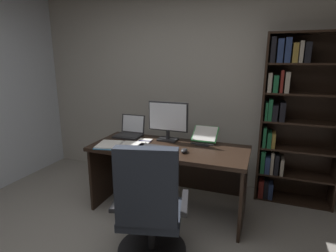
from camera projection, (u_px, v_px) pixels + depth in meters
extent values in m
cube|color=#B2ADA3|center=(189.00, 83.00, 3.60)|extent=(4.99, 0.12, 2.68)
cube|color=black|center=(169.00, 148.00, 2.86)|extent=(1.67, 0.70, 0.04)
cube|color=black|center=(106.00, 170.00, 3.22)|extent=(0.03, 0.64, 0.71)
cube|color=black|center=(243.00, 193.00, 2.68)|extent=(0.03, 0.64, 0.71)
cube|color=black|center=(178.00, 167.00, 3.24)|extent=(1.55, 0.03, 0.50)
cube|color=black|center=(262.00, 119.00, 3.15)|extent=(0.02, 0.31, 1.94)
cube|color=black|center=(299.00, 119.00, 3.15)|extent=(0.85, 0.01, 1.94)
cube|color=black|center=(291.00, 199.00, 3.25)|extent=(0.80, 0.29, 0.02)
cube|color=maroon|center=(261.00, 187.00, 3.28)|extent=(0.06, 0.18, 0.21)
cube|color=black|center=(266.00, 188.00, 3.27)|extent=(0.05, 0.19, 0.21)
cube|color=navy|center=(270.00, 190.00, 3.25)|extent=(0.05, 0.18, 0.19)
cube|color=black|center=(294.00, 174.00, 3.17)|extent=(0.80, 0.29, 0.02)
cube|color=#195633|center=(263.00, 160.00, 3.23)|extent=(0.04, 0.24, 0.27)
cube|color=navy|center=(268.00, 163.00, 3.21)|extent=(0.06, 0.22, 0.20)
cube|color=gray|center=(272.00, 162.00, 3.17)|extent=(0.03, 0.18, 0.26)
cube|color=black|center=(276.00, 163.00, 3.18)|extent=(0.04, 0.24, 0.24)
cube|color=gray|center=(282.00, 165.00, 3.16)|extent=(0.04, 0.22, 0.19)
cube|color=black|center=(297.00, 149.00, 3.09)|extent=(0.80, 0.29, 0.02)
cube|color=#195633|center=(265.00, 136.00, 3.16)|extent=(0.03, 0.24, 0.23)
cube|color=#195633|center=(269.00, 139.00, 3.15)|extent=(0.04, 0.25, 0.18)
cube|color=olive|center=(274.00, 140.00, 3.11)|extent=(0.04, 0.18, 0.18)
cube|color=black|center=(300.00, 122.00, 3.01)|extent=(0.80, 0.29, 0.02)
cube|color=#195633|center=(267.00, 111.00, 3.06)|extent=(0.03, 0.19, 0.21)
cube|color=#195633|center=(270.00, 110.00, 3.04)|extent=(0.04, 0.18, 0.24)
cube|color=black|center=(275.00, 112.00, 3.06)|extent=(0.06, 0.24, 0.18)
cube|color=black|center=(282.00, 111.00, 3.03)|extent=(0.06, 0.24, 0.21)
cube|color=black|center=(304.00, 94.00, 2.93)|extent=(0.80, 0.29, 0.02)
cube|color=gray|center=(270.00, 82.00, 3.01)|extent=(0.04, 0.25, 0.21)
cube|color=#195633|center=(276.00, 84.00, 2.97)|extent=(0.05, 0.20, 0.19)
cube|color=maroon|center=(282.00, 81.00, 2.95)|extent=(0.03, 0.21, 0.24)
cube|color=gray|center=(287.00, 82.00, 2.93)|extent=(0.05, 0.21, 0.22)
cube|color=black|center=(307.00, 64.00, 2.86)|extent=(0.80, 0.29, 0.02)
cube|color=black|center=(273.00, 50.00, 2.89)|extent=(0.05, 0.18, 0.27)
cube|color=navy|center=(280.00, 51.00, 2.88)|extent=(0.06, 0.19, 0.25)
cube|color=navy|center=(288.00, 50.00, 2.87)|extent=(0.06, 0.23, 0.26)
cube|color=olive|center=(295.00, 53.00, 2.85)|extent=(0.05, 0.24, 0.20)
cube|color=gray|center=(301.00, 52.00, 2.81)|extent=(0.04, 0.18, 0.22)
cube|color=black|center=(307.00, 53.00, 2.81)|extent=(0.06, 0.23, 0.21)
cube|color=black|center=(311.00, 32.00, 2.78)|extent=(0.80, 0.29, 0.02)
cylinder|color=#232326|center=(152.00, 250.00, 2.35)|extent=(0.60, 0.60, 0.05)
cylinder|color=#232326|center=(152.00, 233.00, 2.31)|extent=(0.06, 0.06, 0.30)
cube|color=#232833|center=(151.00, 214.00, 2.26)|extent=(0.60, 0.59, 0.07)
cube|color=#232833|center=(146.00, 187.00, 1.99)|extent=(0.48, 0.21, 0.62)
cube|color=#232326|center=(119.00, 199.00, 2.26)|extent=(0.14, 0.38, 0.04)
cube|color=#232326|center=(185.00, 202.00, 2.21)|extent=(0.14, 0.38, 0.04)
cube|color=#232326|center=(168.00, 139.00, 3.08)|extent=(0.22, 0.16, 0.02)
cylinder|color=#232326|center=(168.00, 135.00, 3.07)|extent=(0.04, 0.04, 0.09)
cube|color=#232326|center=(168.00, 117.00, 3.03)|extent=(0.47, 0.02, 0.34)
cube|color=white|center=(168.00, 117.00, 3.01)|extent=(0.44, 0.00, 0.31)
cube|color=#232326|center=(128.00, 136.00, 3.22)|extent=(0.31, 0.23, 0.02)
cube|color=#2D2D30|center=(127.00, 135.00, 3.20)|extent=(0.26, 0.13, 0.00)
cube|color=#232326|center=(133.00, 124.00, 3.31)|extent=(0.31, 0.05, 0.22)
cube|color=white|center=(133.00, 124.00, 3.31)|extent=(0.28, 0.04, 0.20)
cube|color=#232326|center=(157.00, 148.00, 2.78)|extent=(0.42, 0.15, 0.02)
ellipsoid|color=#232326|center=(184.00, 151.00, 2.67)|extent=(0.06, 0.10, 0.04)
cube|color=#232326|center=(203.00, 144.00, 2.93)|extent=(0.14, 0.12, 0.01)
cube|color=#232326|center=(202.00, 144.00, 2.88)|extent=(0.25, 0.01, 0.01)
cube|color=green|center=(205.00, 134.00, 3.00)|extent=(0.28, 0.21, 0.14)
cube|color=white|center=(205.00, 133.00, 3.00)|extent=(0.25, 0.19, 0.12)
cube|color=#2D84C6|center=(109.00, 145.00, 2.88)|extent=(0.31, 0.33, 0.01)
cube|color=#2D84C6|center=(132.00, 147.00, 2.85)|extent=(0.31, 0.33, 0.01)
cube|color=white|center=(109.00, 144.00, 2.88)|extent=(0.29, 0.31, 0.02)
cube|color=white|center=(132.00, 145.00, 2.84)|extent=(0.29, 0.31, 0.02)
cylinder|color=#B7B7BC|center=(121.00, 145.00, 2.86)|extent=(0.07, 0.26, 0.02)
cube|color=white|center=(144.00, 141.00, 3.02)|extent=(0.17, 0.22, 0.01)
cylinder|color=navy|center=(145.00, 141.00, 3.01)|extent=(0.14, 0.04, 0.01)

